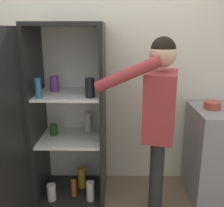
# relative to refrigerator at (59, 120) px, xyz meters

# --- Properties ---
(wall_back) EXTENTS (7.00, 0.06, 2.55)m
(wall_back) POSITION_rel_refrigerator_xyz_m (0.32, 0.45, 0.42)
(wall_back) COLOR silver
(wall_back) RESTS_ON ground_plane
(refrigerator) EXTENTS (0.79, 1.28, 1.74)m
(refrigerator) POSITION_rel_refrigerator_xyz_m (0.00, 0.00, 0.00)
(refrigerator) COLOR black
(refrigerator) RESTS_ON ground_plane
(person) EXTENTS (0.72, 0.57, 1.63)m
(person) POSITION_rel_refrigerator_xyz_m (0.90, -0.22, 0.17)
(person) COLOR #262628
(person) RESTS_ON ground_plane
(counter) EXTENTS (0.66, 0.62, 0.94)m
(counter) POSITION_rel_refrigerator_xyz_m (1.64, 0.09, -0.39)
(counter) COLOR gray
(counter) RESTS_ON ground_plane
(bowl) EXTENTS (0.16, 0.16, 0.07)m
(bowl) POSITION_rel_refrigerator_xyz_m (1.47, 0.10, 0.12)
(bowl) COLOR #B24738
(bowl) RESTS_ON counter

